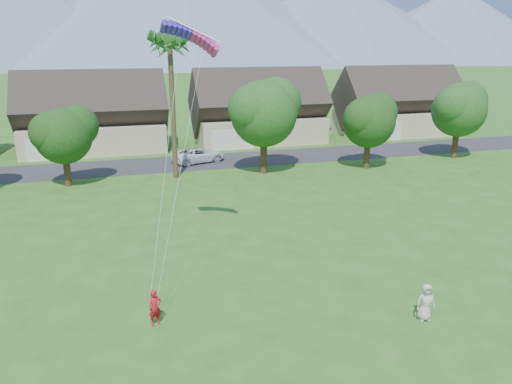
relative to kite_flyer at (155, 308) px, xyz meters
name	(u,v)px	position (x,y,z in m)	size (l,w,h in m)	color
ground	(331,362)	(6.04, -4.51, -0.79)	(500.00, 500.00, 0.00)	#2D6019
street	(189,163)	(6.04, 29.49, -0.78)	(90.00, 7.00, 0.01)	#2D2D30
kite_flyer	(155,308)	(0.00, 0.00, 0.00)	(0.57, 0.38, 1.57)	red
watcher	(426,302)	(11.17, -2.88, 0.05)	(0.82, 0.53, 1.67)	beige
parked_car	(198,155)	(7.04, 29.49, -0.04)	(2.48, 5.37, 1.49)	white
mountain_ridge	(137,7)	(16.44, 255.49, 28.28)	(540.00, 240.00, 70.00)	slate
houses_row	(180,116)	(6.54, 38.48, 2.66)	(72.75, 8.19, 8.86)	beige
tree_row	(184,124)	(4.90, 23.40, 4.10)	(62.27, 6.67, 8.45)	#47301C
fan_palm	(169,39)	(4.04, 23.99, 11.01)	(3.00, 3.00, 13.80)	#4C3D26
parafoil_kite	(192,35)	(3.06, 6.78, 11.10)	(3.15, 1.25, 0.50)	#371AC7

